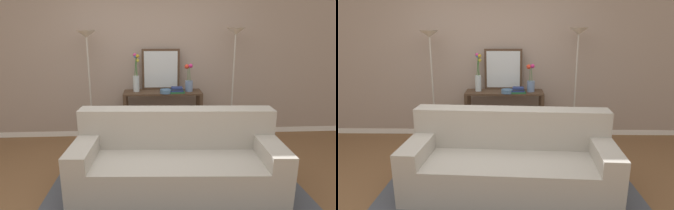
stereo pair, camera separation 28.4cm
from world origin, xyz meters
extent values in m
cube|color=brown|center=(0.00, 0.00, -0.01)|extent=(16.00, 16.00, 0.02)
cube|color=white|center=(0.00, 2.03, 0.04)|extent=(12.00, 0.15, 0.09)
cube|color=gray|center=(0.00, 2.03, 1.37)|extent=(12.00, 0.14, 2.55)
cube|color=#474C56|center=(0.35, 0.04, 0.01)|extent=(2.88, 1.96, 0.01)
cube|color=#ADA89E|center=(0.35, 0.14, 0.21)|extent=(2.30, 1.01, 0.42)
cube|color=#ADA89E|center=(0.37, 0.46, 0.65)|extent=(2.26, 0.38, 0.46)
cube|color=#ADA89E|center=(-0.65, 0.19, 0.30)|extent=(0.29, 0.90, 0.60)
cube|color=#ADA89E|center=(1.36, 0.09, 0.30)|extent=(0.29, 0.90, 0.60)
cube|color=#473323|center=(0.26, 1.67, 0.81)|extent=(1.22, 0.39, 0.03)
cube|color=#473323|center=(0.26, 1.67, 0.15)|extent=(1.12, 0.33, 0.01)
cube|color=#473323|center=(-0.32, 1.50, 0.40)|extent=(0.05, 0.05, 0.79)
cube|color=#473323|center=(0.84, 1.50, 0.40)|extent=(0.05, 0.05, 0.79)
cube|color=#473323|center=(-0.32, 1.84, 0.40)|extent=(0.05, 0.05, 0.79)
cube|color=#473323|center=(0.84, 1.84, 0.40)|extent=(0.05, 0.05, 0.79)
cylinder|color=#B7B2A8|center=(-0.85, 1.59, 0.01)|extent=(0.26, 0.26, 0.02)
cylinder|color=#B7B2A8|center=(-0.85, 1.59, 0.84)|extent=(0.02, 0.02, 1.63)
cone|color=silver|center=(-0.85, 1.59, 1.70)|extent=(0.28, 0.28, 0.10)
cylinder|color=#B7B2A8|center=(1.34, 1.59, 0.01)|extent=(0.26, 0.26, 0.02)
cylinder|color=#B7B2A8|center=(1.34, 1.59, 0.86)|extent=(0.02, 0.02, 1.67)
cone|color=silver|center=(1.34, 1.59, 1.74)|extent=(0.28, 0.28, 0.10)
cube|color=#473323|center=(0.24, 1.83, 1.15)|extent=(0.60, 0.02, 0.65)
cube|color=silver|center=(0.24, 1.82, 1.15)|extent=(0.53, 0.01, 0.58)
cylinder|color=silver|center=(-0.15, 1.69, 0.95)|extent=(0.10, 0.10, 0.25)
cylinder|color=#3D7538|center=(-0.14, 1.70, 1.19)|extent=(0.02, 0.02, 0.24)
sphere|color=gold|center=(-0.13, 1.71, 1.30)|extent=(0.06, 0.06, 0.06)
cylinder|color=#3D7538|center=(-0.15, 1.71, 1.22)|extent=(0.04, 0.01, 0.30)
sphere|color=blue|center=(-0.16, 1.73, 1.37)|extent=(0.05, 0.05, 0.05)
cylinder|color=#3D7538|center=(-0.14, 1.69, 1.22)|extent=(0.02, 0.03, 0.30)
sphere|color=gold|center=(-0.12, 1.68, 1.37)|extent=(0.05, 0.05, 0.05)
cylinder|color=#3D7538|center=(-0.16, 1.70, 1.23)|extent=(0.04, 0.02, 0.32)
sphere|color=#CA387E|center=(-0.17, 1.72, 1.39)|extent=(0.05, 0.05, 0.05)
cylinder|color=#6B84AD|center=(0.67, 1.66, 0.91)|extent=(0.12, 0.12, 0.17)
cylinder|color=#3D7538|center=(0.65, 1.67, 1.10)|extent=(0.01, 0.02, 0.22)
sphere|color=red|center=(0.63, 1.67, 1.21)|extent=(0.07, 0.07, 0.07)
cylinder|color=#3D7538|center=(0.68, 1.65, 1.11)|extent=(0.02, 0.02, 0.24)
sphere|color=#C82A76|center=(0.69, 1.63, 1.22)|extent=(0.06, 0.06, 0.06)
cylinder|color=#3D7538|center=(0.65, 1.67, 1.10)|extent=(0.01, 0.03, 0.23)
sphere|color=gold|center=(0.63, 1.67, 1.22)|extent=(0.05, 0.05, 0.05)
cylinder|color=#4C7093|center=(0.30, 1.54, 0.85)|extent=(0.18, 0.18, 0.05)
torus|color=#4C7093|center=(0.30, 1.54, 0.88)|extent=(0.18, 0.18, 0.01)
cube|color=#236033|center=(0.47, 1.55, 0.84)|extent=(0.23, 0.17, 0.03)
cube|color=navy|center=(0.47, 1.55, 0.86)|extent=(0.20, 0.14, 0.02)
cube|color=#2D2D33|center=(0.48, 1.56, 0.88)|extent=(0.19, 0.14, 0.02)
cube|color=navy|center=(0.47, 1.55, 0.90)|extent=(0.18, 0.14, 0.02)
cube|color=#2D2D33|center=(-0.22, 1.67, 0.05)|extent=(0.03, 0.16, 0.10)
cube|color=maroon|center=(-0.18, 1.67, 0.06)|extent=(0.05, 0.15, 0.13)
cube|color=tan|center=(-0.14, 1.67, 0.06)|extent=(0.04, 0.15, 0.11)
cube|color=slate|center=(-0.08, 1.67, 0.06)|extent=(0.06, 0.16, 0.12)
cube|color=#1E7075|center=(-0.03, 1.67, 0.06)|extent=(0.04, 0.18, 0.13)
cube|color=gold|center=(0.00, 1.67, 0.05)|extent=(0.02, 0.15, 0.10)
cube|color=#B77F33|center=(0.04, 1.67, 0.05)|extent=(0.05, 0.15, 0.10)
cube|color=#6B3360|center=(0.09, 1.67, 0.05)|extent=(0.03, 0.15, 0.10)
camera|label=1|loc=(0.08, -2.79, 1.79)|focal=31.13mm
camera|label=2|loc=(0.36, -2.79, 1.79)|focal=31.13mm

